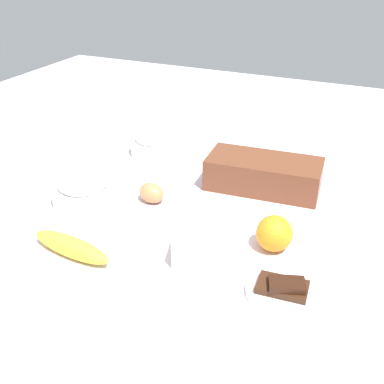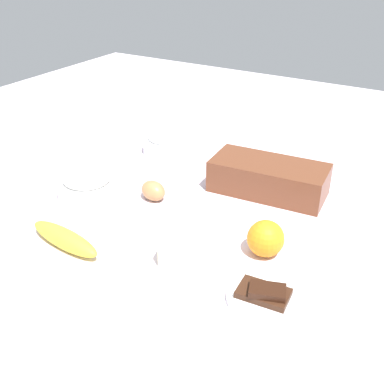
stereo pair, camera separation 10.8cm
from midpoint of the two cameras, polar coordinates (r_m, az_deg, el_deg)
name	(u,v)px [view 2 (the right image)]	position (r m, az deg, el deg)	size (l,w,h in m)	color
ground_plane	(192,210)	(1.11, 2.80, -2.34)	(2.40, 2.40, 0.02)	silver
loaf_pan	(269,177)	(1.17, 11.99, 1.73)	(0.29, 0.15, 0.08)	brown
flour_bowl	(88,184)	(1.14, -10.02, 0.89)	(0.15, 0.15, 0.07)	white
sugar_bowl	(165,143)	(1.37, -1.05, 6.01)	(0.13, 0.13, 0.07)	white
banana	(64,239)	(0.98, -12.31, -5.68)	(0.19, 0.04, 0.04)	yellow
orange_fruit	(266,239)	(0.95, 12.27, -5.69)	(0.07, 0.07, 0.07)	orange
butter_block	(185,249)	(0.91, 2.55, -7.12)	(0.09, 0.06, 0.06)	#F4EDB2
egg_near_butter	(153,191)	(1.12, -2.01, 0.09)	(0.05, 0.05, 0.07)	#B47949
chocolate_plate	(264,296)	(0.85, 12.46, -12.46)	(0.13, 0.13, 0.03)	white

